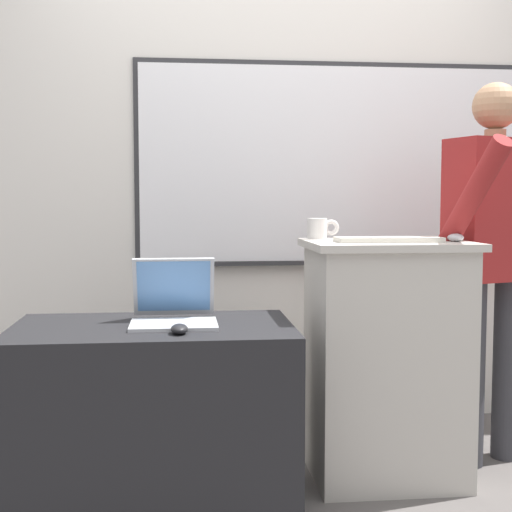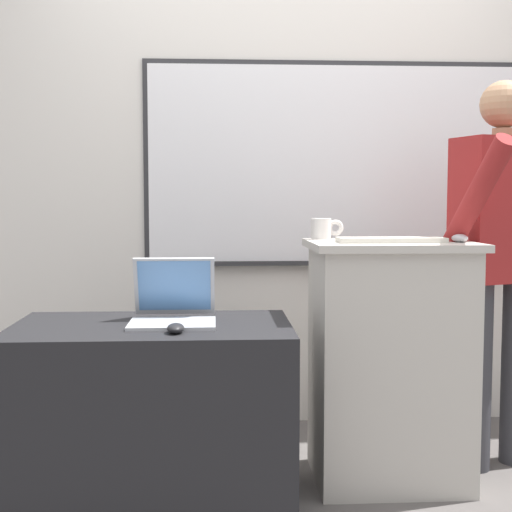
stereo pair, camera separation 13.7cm
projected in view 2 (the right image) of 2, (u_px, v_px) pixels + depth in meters
name	position (u px, v px, depth m)	size (l,w,h in m)	color
back_wall	(286.00, 155.00, 3.68)	(6.40, 0.17, 2.78)	silver
lectern_podium	(389.00, 361.00, 2.92)	(0.66, 0.52, 0.99)	#BCB7AD
side_desk	(153.00, 415.00, 2.69)	(1.04, 0.63, 0.70)	black
person_presenter	(501.00, 248.00, 3.03)	(0.57, 0.63, 1.66)	#333338
laptop	(174.00, 304.00, 2.71)	(0.32, 0.33, 0.24)	#B7BABF
wireless_keyboard	(391.00, 240.00, 2.82)	(0.42, 0.13, 0.02)	beige
computer_mouse_by_laptop	(176.00, 328.00, 2.48)	(0.06, 0.10, 0.03)	black
computer_mouse_by_keyboard	(460.00, 238.00, 2.84)	(0.06, 0.10, 0.03)	#BCBCC1
coffee_mug	(323.00, 229.00, 3.05)	(0.14, 0.09, 0.09)	silver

